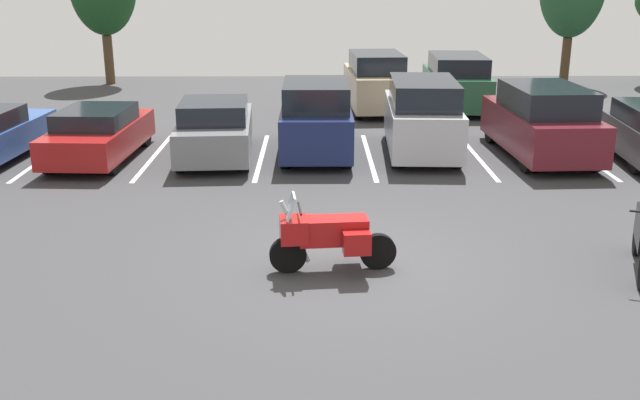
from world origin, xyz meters
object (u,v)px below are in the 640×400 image
at_px(car_maroon, 542,122).
at_px(car_grey, 215,130).
at_px(car_red, 99,134).
at_px(car_navy, 316,119).
at_px(motorcycle_touring, 328,235).
at_px(car_silver, 422,117).
at_px(car_far_tan, 376,82).
at_px(car_far_green, 456,82).

bearing_deg(car_maroon, car_grey, -179.78).
distance_m(car_red, car_navy, 5.62).
bearing_deg(car_red, car_grey, 2.97).
bearing_deg(car_maroon, motorcycle_touring, -127.14).
xyz_separation_m(car_silver, car_far_tan, (-0.72, 6.21, -0.01)).
relative_size(car_red, car_far_tan, 0.97).
xyz_separation_m(car_red, car_grey, (2.98, 0.15, 0.07)).
relative_size(car_grey, car_navy, 1.03).
height_order(motorcycle_touring, car_silver, car_silver).
relative_size(motorcycle_touring, car_navy, 0.49).
bearing_deg(car_red, car_far_tan, 41.15).
xyz_separation_m(car_silver, car_far_green, (2.11, 6.49, -0.06)).
xyz_separation_m(car_grey, car_silver, (5.41, 0.34, 0.24)).
xyz_separation_m(car_red, car_silver, (8.39, 0.49, 0.31)).
bearing_deg(car_silver, car_red, -176.66).
distance_m(car_navy, car_maroon, 5.88).
height_order(motorcycle_touring, car_far_green, car_far_green).
height_order(car_silver, car_far_green, car_silver).
bearing_deg(car_silver, car_maroon, -5.61).
bearing_deg(motorcycle_touring, car_maroon, 52.86).
height_order(car_grey, car_navy, car_navy).
xyz_separation_m(car_maroon, car_far_tan, (-3.80, 6.51, 0.05)).
distance_m(car_grey, car_maroon, 8.49).
xyz_separation_m(motorcycle_touring, car_maroon, (5.70, 7.53, 0.31)).
height_order(car_navy, car_far_tan, car_far_tan).
distance_m(car_silver, car_far_tan, 6.25).
xyz_separation_m(motorcycle_touring, car_far_tan, (1.90, 14.04, 0.36)).
distance_m(car_far_tan, car_far_green, 2.85).
height_order(car_navy, car_maroon, car_navy).
height_order(motorcycle_touring, car_far_tan, car_far_tan).
bearing_deg(car_far_tan, car_far_green, 5.62).
height_order(car_silver, car_maroon, car_silver).
height_order(motorcycle_touring, car_grey, car_grey).
xyz_separation_m(motorcycle_touring, car_navy, (-0.17, 7.81, 0.33)).
relative_size(car_red, car_grey, 1.01).
distance_m(car_maroon, car_far_tan, 7.54).
height_order(car_maroon, car_far_tan, car_far_tan).
distance_m(car_grey, car_silver, 5.42).
bearing_deg(motorcycle_touring, car_grey, 110.36).
height_order(car_red, car_far_tan, car_far_tan).
relative_size(car_silver, car_far_tan, 0.97).
bearing_deg(car_grey, car_navy, 6.85).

